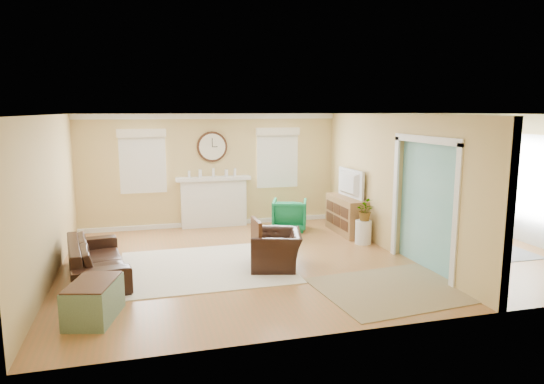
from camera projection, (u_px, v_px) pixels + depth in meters
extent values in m
plane|color=olive|center=(318.00, 257.00, 8.95)|extent=(9.00, 9.00, 0.00)
cube|color=tan|center=(275.00, 168.00, 11.59)|extent=(9.00, 0.02, 2.60)
cube|color=tan|center=(406.00, 224.00, 5.88)|extent=(9.00, 0.02, 2.60)
cube|color=tan|center=(49.00, 199.00, 7.58)|extent=(0.02, 6.00, 2.60)
cube|color=tan|center=(526.00, 178.00, 9.90)|extent=(0.02, 6.00, 2.60)
cube|color=white|center=(320.00, 114.00, 8.52)|extent=(9.00, 6.00, 0.02)
cube|color=tan|center=(361.00, 175.00, 10.46)|extent=(0.12, 3.20, 2.60)
cube|color=tan|center=(484.00, 210.00, 6.74)|extent=(0.12, 1.00, 2.60)
cube|color=tan|center=(430.00, 127.00, 7.89)|extent=(0.12, 1.80, 0.40)
cube|color=white|center=(395.00, 196.00, 8.95)|extent=(0.04, 0.12, 2.20)
cube|color=white|center=(456.00, 217.00, 7.23)|extent=(0.04, 0.12, 2.20)
cube|color=white|center=(426.00, 139.00, 7.91)|extent=(0.04, 1.92, 0.12)
cube|color=#62ADAF|center=(397.00, 184.00, 9.14)|extent=(0.02, 6.00, 2.60)
cube|color=white|center=(214.00, 203.00, 11.22)|extent=(1.50, 0.24, 1.10)
cube|color=white|center=(213.00, 179.00, 11.09)|extent=(1.70, 0.30, 0.08)
cube|color=black|center=(213.00, 204.00, 11.32)|extent=(0.85, 0.02, 0.75)
cube|color=gold|center=(214.00, 209.00, 11.23)|extent=(0.85, 0.02, 0.62)
cylinder|color=#492916|center=(212.00, 147.00, 11.09)|extent=(0.70, 0.06, 0.70)
cylinder|color=silver|center=(212.00, 147.00, 11.05)|extent=(0.60, 0.01, 0.60)
cube|color=black|center=(212.00, 142.00, 11.03)|extent=(0.02, 0.01, 0.20)
cube|color=black|center=(215.00, 147.00, 11.06)|extent=(0.12, 0.01, 0.02)
cube|color=white|center=(143.00, 162.00, 10.74)|extent=(0.90, 0.03, 1.30)
cube|color=white|center=(143.00, 162.00, 10.72)|extent=(1.00, 0.04, 1.40)
cube|color=#F4E9CC|center=(141.00, 133.00, 10.57)|extent=(1.05, 0.10, 0.18)
cube|color=white|center=(277.00, 158.00, 11.54)|extent=(0.90, 0.03, 1.30)
cube|color=white|center=(277.00, 158.00, 11.52)|extent=(1.00, 0.04, 1.40)
cube|color=#F4E9CC|center=(278.00, 132.00, 11.37)|extent=(1.05, 0.10, 0.18)
cube|color=white|center=(524.00, 188.00, 9.92)|extent=(0.03, 1.60, 2.10)
cube|color=white|center=(522.00, 188.00, 9.91)|extent=(0.03, 1.70, 2.20)
cylinder|color=gold|center=(466.00, 122.00, 9.32)|extent=(0.02, 0.02, 0.30)
sphere|color=white|center=(466.00, 135.00, 9.36)|extent=(0.30, 0.30, 0.30)
cube|color=#F4E9CC|center=(206.00, 267.00, 8.35)|extent=(2.85, 2.47, 0.02)
cube|color=#977E57|center=(394.00, 289.00, 7.31)|extent=(2.36, 2.00, 0.01)
cube|color=slate|center=(447.00, 243.00, 9.86)|extent=(2.26, 2.82, 0.01)
imported|color=black|center=(97.00, 259.00, 7.79)|extent=(1.14, 2.22, 0.62)
imported|color=black|center=(276.00, 249.00, 8.30)|extent=(1.06, 1.15, 0.63)
imported|color=#096433|center=(290.00, 215.00, 10.94)|extent=(0.96, 0.97, 0.69)
cube|color=gray|center=(94.00, 301.00, 6.24)|extent=(0.74, 0.98, 0.49)
cube|color=#492916|center=(93.00, 282.00, 6.20)|extent=(0.71, 0.94, 0.02)
cube|color=olive|center=(346.00, 215.00, 10.64)|extent=(0.45, 1.35, 0.80)
cube|color=#492916|center=(344.00, 213.00, 10.17)|extent=(0.01, 0.36, 0.22)
cube|color=#492916|center=(344.00, 225.00, 10.21)|extent=(0.01, 0.36, 0.22)
cube|color=#492916|center=(337.00, 209.00, 10.55)|extent=(0.01, 0.36, 0.22)
cube|color=#492916|center=(337.00, 221.00, 10.60)|extent=(0.01, 0.36, 0.22)
cube|color=#492916|center=(330.00, 205.00, 10.94)|extent=(0.01, 0.36, 0.22)
cube|color=#492916|center=(330.00, 217.00, 10.98)|extent=(0.01, 0.36, 0.22)
imported|color=black|center=(346.00, 183.00, 10.51)|extent=(0.21, 1.08, 0.62)
cylinder|color=white|center=(363.00, 232.00, 9.80)|extent=(0.33, 0.33, 0.48)
imported|color=#337F33|center=(364.00, 210.00, 9.72)|extent=(0.37, 0.42, 0.43)
imported|color=#492916|center=(448.00, 229.00, 9.81)|extent=(0.96, 1.69, 0.59)
cube|color=slate|center=(418.00, 211.00, 10.73)|extent=(0.45, 0.45, 0.05)
cube|color=slate|center=(419.00, 200.00, 10.69)|extent=(0.44, 0.06, 0.52)
cylinder|color=black|center=(420.00, 220.00, 10.99)|extent=(0.03, 0.03, 0.44)
cylinder|color=black|center=(429.00, 223.00, 10.66)|extent=(0.03, 0.03, 0.44)
cylinder|color=black|center=(406.00, 221.00, 10.89)|extent=(0.03, 0.03, 0.44)
cylinder|color=black|center=(415.00, 224.00, 10.56)|extent=(0.03, 0.03, 0.44)
cube|color=slate|center=(480.00, 233.00, 8.78)|extent=(0.46, 0.46, 0.05)
cube|color=slate|center=(481.00, 218.00, 8.74)|extent=(0.45, 0.07, 0.53)
cylinder|color=black|center=(477.00, 250.00, 8.60)|extent=(0.03, 0.03, 0.45)
cylinder|color=black|center=(464.00, 245.00, 8.94)|extent=(0.03, 0.03, 0.45)
cylinder|color=black|center=(494.00, 248.00, 8.71)|extent=(0.03, 0.03, 0.45)
cylinder|color=black|center=(480.00, 243.00, 9.05)|extent=(0.03, 0.03, 0.45)
cube|color=white|center=(420.00, 223.00, 9.54)|extent=(0.47, 0.47, 0.05)
cube|color=white|center=(420.00, 209.00, 9.50)|extent=(0.07, 0.46, 0.54)
cylinder|color=black|center=(406.00, 234.00, 9.70)|extent=(0.03, 0.03, 0.45)
cylinder|color=black|center=(422.00, 232.00, 9.81)|extent=(0.03, 0.03, 0.45)
cylinder|color=black|center=(416.00, 238.00, 9.36)|extent=(0.03, 0.03, 0.45)
cylinder|color=black|center=(433.00, 237.00, 9.47)|extent=(0.03, 0.03, 0.45)
cube|color=slate|center=(476.00, 222.00, 9.94)|extent=(0.39, 0.39, 0.05)
cube|color=slate|center=(477.00, 211.00, 9.90)|extent=(0.06, 0.38, 0.45)
cylinder|color=black|center=(487.00, 234.00, 9.88)|extent=(0.03, 0.03, 0.38)
cylinder|color=black|center=(474.00, 235.00, 9.79)|extent=(0.03, 0.03, 0.38)
cylinder|color=black|center=(476.00, 230.00, 10.17)|extent=(0.03, 0.03, 0.38)
cylinder|color=black|center=(464.00, 231.00, 10.08)|extent=(0.03, 0.03, 0.38)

